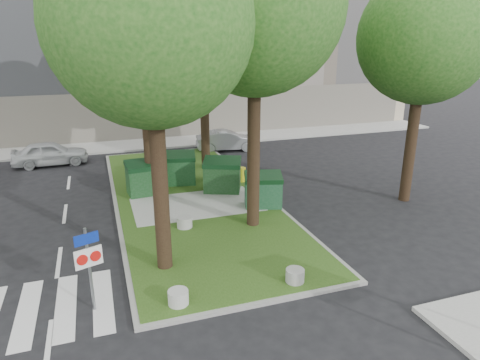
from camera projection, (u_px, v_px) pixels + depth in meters
name	position (u px, v px, depth m)	size (l,w,h in m)	color
ground	(241.00, 307.00, 10.81)	(120.00, 120.00, 0.00)	black
median_island	(191.00, 198.00, 18.13)	(6.00, 16.00, 0.12)	#274A15
median_kerb	(191.00, 198.00, 18.13)	(6.30, 16.30, 0.10)	gray
building_sidewalk	(147.00, 144.00, 27.41)	(42.00, 3.00, 0.12)	#999993
zebra_crossing	(85.00, 302.00, 11.00)	(5.00, 3.00, 0.01)	silver
apartment_building	(127.00, 17.00, 31.66)	(41.00, 12.00, 16.00)	beige
tree_median_near_left	(152.00, 2.00, 10.38)	(5.20, 5.20, 10.53)	black
tree_median_mid	(143.00, 25.00, 16.48)	(4.80, 4.80, 9.99)	black
tree_street_right	(427.00, 24.00, 15.95)	(5.00, 5.00, 10.06)	black
dumpster_a	(146.00, 178.00, 18.23)	(1.67, 1.25, 1.46)	#0E3613
dumpster_b	(178.00, 168.00, 19.59)	(1.74, 1.37, 1.45)	#123F1A
dumpster_c	(222.00, 175.00, 18.55)	(1.90, 1.64, 1.48)	black
dumpster_d	(263.00, 190.00, 16.91)	(1.69, 1.39, 1.36)	#133F23
bollard_left	(178.00, 297.00, 10.70)	(0.52, 0.52, 0.37)	#AFAFAA
bollard_right	(295.00, 275.00, 11.69)	(0.51, 0.51, 0.37)	#989994
bollard_mid	(185.00, 222.00, 15.08)	(0.54, 0.54, 0.39)	#9D9C98
litter_bin	(242.00, 174.00, 19.94)	(0.38, 0.38, 0.66)	gold
traffic_sign_pole	(88.00, 259.00, 10.27)	(0.64, 0.26, 2.24)	slate
car_white	(50.00, 153.00, 22.85)	(1.53, 3.81, 1.30)	silver
car_silver	(227.00, 140.00, 25.90)	(1.29, 3.71, 1.22)	gray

